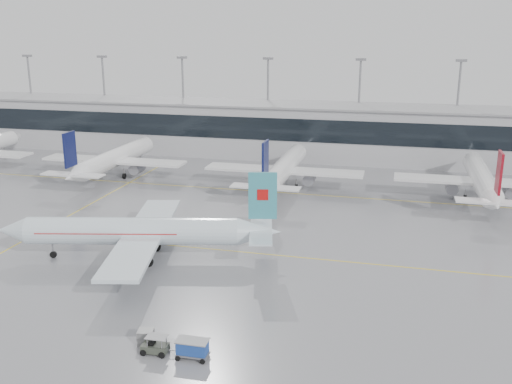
% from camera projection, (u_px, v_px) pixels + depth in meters
% --- Properties ---
extents(ground, '(320.00, 320.00, 0.00)m').
position_uv_depth(ground, '(234.00, 251.00, 76.47)').
color(ground, gray).
rests_on(ground, ground).
extents(taxi_line_main, '(120.00, 0.25, 0.01)m').
position_uv_depth(taxi_line_main, '(234.00, 251.00, 76.47)').
color(taxi_line_main, yellow).
rests_on(taxi_line_main, ground).
extents(taxi_line_north, '(120.00, 0.25, 0.01)m').
position_uv_depth(taxi_line_north, '(280.00, 192.00, 104.49)').
color(taxi_line_north, yellow).
rests_on(taxi_line_north, ground).
extents(taxi_line_cross, '(0.25, 60.00, 0.01)m').
position_uv_depth(taxi_line_cross, '(90.00, 204.00, 97.48)').
color(taxi_line_cross, yellow).
rests_on(taxi_line_cross, ground).
extents(terminal, '(180.00, 15.00, 12.00)m').
position_uv_depth(terminal, '(308.00, 132.00, 132.76)').
color(terminal, '#AAAAAE').
rests_on(terminal, ground).
extents(terminal_glass, '(180.00, 0.20, 5.00)m').
position_uv_depth(terminal_glass, '(303.00, 131.00, 125.30)').
color(terminal_glass, black).
rests_on(terminal_glass, ground).
extents(terminal_roof, '(182.00, 16.00, 0.40)m').
position_uv_depth(terminal_roof, '(309.00, 105.00, 131.09)').
color(terminal_roof, gray).
rests_on(terminal_roof, ground).
extents(light_masts, '(156.40, 1.00, 22.60)m').
position_uv_depth(light_masts, '(313.00, 97.00, 136.38)').
color(light_masts, gray).
rests_on(light_masts, ground).
extents(air_canada_jet, '(36.51, 29.68, 11.59)m').
position_uv_depth(air_canada_jet, '(142.00, 232.00, 73.07)').
color(air_canada_jet, silver).
rests_on(air_canada_jet, ground).
extents(parked_jet_b, '(29.64, 36.96, 11.72)m').
position_uv_depth(parked_jet_b, '(114.00, 159.00, 115.10)').
color(parked_jet_b, white).
rests_on(parked_jet_b, ground).
extents(parked_jet_c, '(29.64, 36.96, 11.72)m').
position_uv_depth(parked_jet_c, '(284.00, 168.00, 106.94)').
color(parked_jet_c, white).
rests_on(parked_jet_c, ground).
extents(parked_jet_d, '(29.64, 36.96, 11.72)m').
position_uv_depth(parked_jet_d, '(482.00, 180.00, 98.77)').
color(parked_jet_d, white).
rests_on(parked_jet_d, ground).
extents(baggage_tug, '(3.62, 1.55, 1.75)m').
position_uv_depth(baggage_tug, '(155.00, 347.00, 52.02)').
color(baggage_tug, '#393E34').
rests_on(baggage_tug, ground).
extents(baggage_cart, '(2.95, 1.69, 1.80)m').
position_uv_depth(baggage_cart, '(192.00, 348.00, 51.13)').
color(baggage_cart, gray).
rests_on(baggage_cart, ground).
extents(gse_unit, '(1.66, 1.59, 1.42)m').
position_uv_depth(gse_unit, '(146.00, 337.00, 53.57)').
color(gse_unit, slate).
rests_on(gse_unit, ground).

